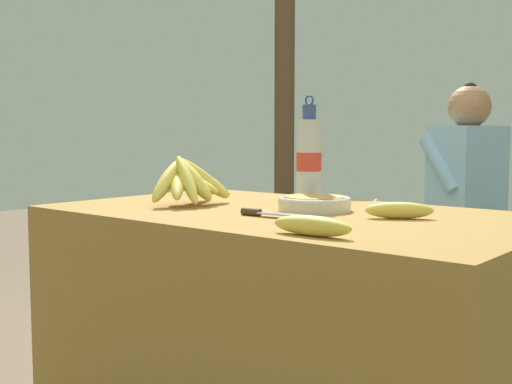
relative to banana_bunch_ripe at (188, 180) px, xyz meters
name	(u,v)px	position (x,y,z in m)	size (l,w,h in m)	color
market_counter	(289,333)	(0.33, 0.06, -0.42)	(1.34, 0.79, 0.69)	olive
banana_bunch_ripe	(188,180)	(0.00, 0.00, 0.00)	(0.20, 0.32, 0.16)	#4C381E
serving_bowl	(314,202)	(0.38, 0.12, -0.05)	(0.20, 0.20, 0.04)	silver
water_bottle	(309,160)	(0.26, 0.26, 0.06)	(0.08, 0.08, 0.33)	silver
loose_banana_front	(312,226)	(0.63, -0.25, -0.05)	(0.19, 0.05, 0.04)	#E0C64C
loose_banana_side	(399,210)	(0.64, 0.11, -0.05)	(0.16, 0.13, 0.04)	#E0C64C
knife	(270,213)	(0.37, -0.07, -0.06)	(0.24, 0.05, 0.02)	#BCBCC1
wooden_bench	(467,250)	(0.29, 1.45, -0.38)	(1.66, 0.32, 0.45)	#4C3823
seated_vendor	(457,189)	(0.24, 1.43, -0.11)	(0.44, 0.42, 1.12)	#232328
banana_bunch_green	(383,212)	(-0.14, 1.45, -0.25)	(0.18, 0.30, 0.14)	#4C381E
support_post_near	(285,77)	(-0.96, 1.72, 0.47)	(0.12, 0.12, 2.47)	#4C3823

